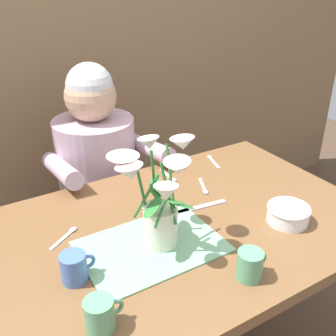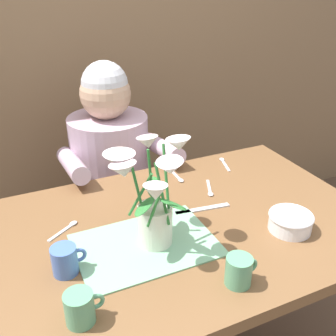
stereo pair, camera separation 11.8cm
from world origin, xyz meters
TOP-DOWN VIEW (x-y plane):
  - wood_panel_backdrop at (0.00, 1.05)m, footprint 4.00×0.10m
  - dining_table at (0.00, 0.00)m, footprint 1.20×0.80m
  - seated_person at (-0.06, 0.62)m, footprint 0.45×0.47m
  - striped_placemat at (-0.16, -0.05)m, footprint 0.40×0.28m
  - flower_vase at (-0.14, -0.05)m, footprint 0.25×0.28m
  - ceramic_bowl at (0.28, -0.17)m, footprint 0.14×0.14m
  - dinner_knife at (0.09, 0.04)m, footprint 0.19×0.04m
  - coffee_cup at (-0.00, -0.29)m, footprint 0.09×0.07m
  - tea_cup at (-0.39, -0.07)m, footprint 0.09×0.07m
  - ceramic_mug at (-0.39, -0.25)m, footprint 0.09×0.07m
  - spoon_0 at (0.34, 0.32)m, footprint 0.05×0.12m
  - spoon_1 at (0.11, 0.28)m, footprint 0.02×0.12m
  - spoon_2 at (0.17, 0.14)m, footprint 0.06×0.11m
  - spoon_3 at (-0.35, 0.13)m, footprint 0.11×0.08m

SIDE VIEW (x-z plane):
  - seated_person at x=-0.06m, z-range 0.00..1.13m
  - dining_table at x=0.00m, z-range 0.27..1.01m
  - striped_placemat at x=-0.16m, z-range 0.74..0.74m
  - dinner_knife at x=0.09m, z-range 0.74..0.74m
  - spoon_0 at x=0.34m, z-range 0.74..0.75m
  - spoon_1 at x=0.11m, z-range 0.74..0.75m
  - spoon_2 at x=0.17m, z-range 0.74..0.75m
  - spoon_3 at x=-0.35m, z-range 0.74..0.75m
  - ceramic_bowl at x=0.28m, z-range 0.74..0.80m
  - coffee_cup at x=0.00m, z-range 0.74..0.82m
  - tea_cup at x=-0.39m, z-range 0.74..0.82m
  - ceramic_mug at x=-0.39m, z-range 0.74..0.82m
  - flower_vase at x=-0.14m, z-range 0.74..1.06m
  - wood_panel_backdrop at x=0.00m, z-range 0.00..2.50m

